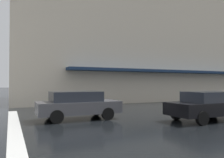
{
  "coord_description": "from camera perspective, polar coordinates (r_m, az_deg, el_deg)",
  "views": [
    {
      "loc": [
        -5.52,
        -2.46,
        1.8
      ],
      "look_at": [
        7.21,
        -8.28,
        2.09
      ],
      "focal_mm": 35.89,
      "sensor_mm": 36.0,
      "label": 1
    }
  ],
  "objects": [
    {
      "name": "car_black",
      "position": [
        12.0,
        23.37,
        -6.09
      ],
      "size": [
        1.85,
        4.1,
        1.41
      ],
      "color": "black",
      "rests_on": "ground_plane"
    },
    {
      "name": "car_dark_grey",
      "position": [
        11.5,
        -8.71,
        -6.4
      ],
      "size": [
        1.85,
        4.1,
        1.41
      ],
      "color": "#4C4C51",
      "rests_on": "ground_plane"
    },
    {
      "name": "haussmann_block_corner",
      "position": [
        30.07,
        4.03,
        15.1
      ],
      "size": [
        15.85,
        27.77,
        20.91
      ],
      "color": "beige",
      "rests_on": "ground_plane"
    }
  ]
}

